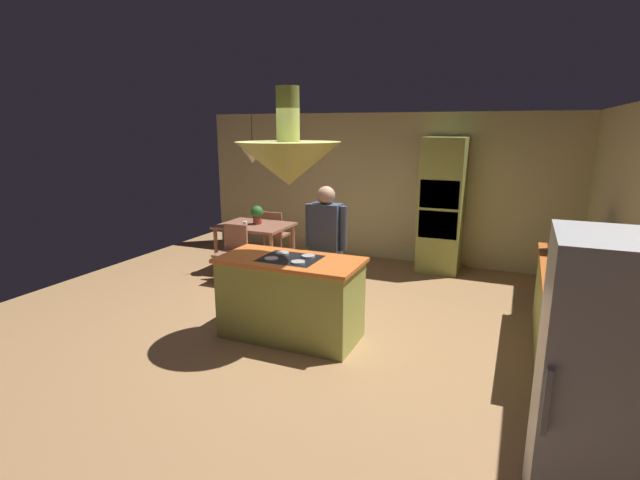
% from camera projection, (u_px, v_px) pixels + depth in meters
% --- Properties ---
extents(ground, '(8.16, 8.16, 0.00)m').
position_uv_depth(ground, '(299.00, 329.00, 5.57)').
color(ground, '#AD7F51').
extents(wall_back, '(6.80, 0.10, 2.55)m').
position_uv_depth(wall_back, '(383.00, 187.00, 8.35)').
color(wall_back, beige).
rests_on(wall_back, ground).
extents(wall_right, '(0.10, 7.20, 2.55)m').
position_uv_depth(wall_right, '(633.00, 242.00, 4.38)').
color(wall_right, beige).
rests_on(wall_right, ground).
extents(kitchen_island, '(1.57, 0.78, 0.94)m').
position_uv_depth(kitchen_island, '(291.00, 298.00, 5.28)').
color(kitchen_island, '#A0A84C').
rests_on(kitchen_island, ground).
extents(counter_run_right, '(0.73, 2.17, 0.92)m').
position_uv_depth(counter_run_right, '(571.00, 310.00, 4.91)').
color(counter_run_right, '#A0A84C').
rests_on(counter_run_right, ground).
extents(oven_tower, '(0.66, 0.62, 2.16)m').
position_uv_depth(oven_tower, '(442.00, 206.00, 7.62)').
color(oven_tower, '#A0A84C').
rests_on(oven_tower, ground).
extents(refrigerator, '(0.72, 0.74, 1.78)m').
position_uv_depth(refrigerator, '(609.00, 395.00, 2.59)').
color(refrigerator, white).
rests_on(refrigerator, ground).
extents(dining_table, '(1.14, 0.89, 0.76)m').
position_uv_depth(dining_table, '(255.00, 230.00, 7.76)').
color(dining_table, '#9C634B').
rests_on(dining_table, ground).
extents(person_at_island, '(0.53, 0.22, 1.64)m').
position_uv_depth(person_at_island, '(326.00, 244.00, 5.70)').
color(person_at_island, tan).
rests_on(person_at_island, ground).
extents(range_hood, '(1.10, 1.10, 1.00)m').
position_uv_depth(range_hood, '(289.00, 161.00, 4.93)').
color(range_hood, '#A0A84C').
extents(pendant_light_over_table, '(0.32, 0.32, 0.82)m').
position_uv_depth(pendant_light_over_table, '(252.00, 156.00, 7.48)').
color(pendant_light_over_table, beige).
extents(chair_facing_island, '(0.40, 0.40, 0.87)m').
position_uv_depth(chair_facing_island, '(233.00, 249.00, 7.20)').
color(chair_facing_island, '#9C634B').
rests_on(chair_facing_island, ground).
extents(chair_by_back_wall, '(0.40, 0.40, 0.87)m').
position_uv_depth(chair_by_back_wall, '(275.00, 232.00, 8.39)').
color(chair_by_back_wall, '#9C634B').
rests_on(chair_by_back_wall, ground).
extents(potted_plant_on_table, '(0.20, 0.20, 0.30)m').
position_uv_depth(potted_plant_on_table, '(257.00, 214.00, 7.74)').
color(potted_plant_on_table, '#99382D').
rests_on(potted_plant_on_table, dining_table).
extents(cup_on_table, '(0.07, 0.07, 0.09)m').
position_uv_depth(cup_on_table, '(245.00, 224.00, 7.54)').
color(cup_on_table, white).
rests_on(cup_on_table, dining_table).
extents(canister_flour, '(0.11, 0.11, 0.21)m').
position_uv_depth(canister_flour, '(583.00, 273.00, 4.30)').
color(canister_flour, silver).
rests_on(canister_flour, counter_run_right).
extents(canister_sugar, '(0.10, 0.10, 0.21)m').
position_uv_depth(canister_sugar, '(581.00, 268.00, 4.47)').
color(canister_sugar, '#E0B78C').
rests_on(canister_sugar, counter_run_right).
extents(canister_tea, '(0.12, 0.12, 0.16)m').
position_uv_depth(canister_tea, '(579.00, 265.00, 4.63)').
color(canister_tea, silver).
rests_on(canister_tea, counter_run_right).
extents(microwave_on_counter, '(0.46, 0.36, 0.28)m').
position_uv_depth(microwave_on_counter, '(572.00, 242.00, 5.34)').
color(microwave_on_counter, '#232326').
rests_on(microwave_on_counter, counter_run_right).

